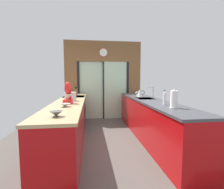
# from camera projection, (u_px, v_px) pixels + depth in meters

# --- Properties ---
(ground_plane) EXTENTS (5.04, 7.60, 0.02)m
(ground_plane) POSITION_uv_depth(u_px,v_px,m) (109.00, 136.00, 4.09)
(ground_plane) COLOR #4C4742
(back_wall_unit) EXTENTS (2.64, 0.12, 2.70)m
(back_wall_unit) POSITION_uv_depth(u_px,v_px,m) (103.00, 75.00, 5.72)
(back_wall_unit) COLOR brown
(back_wall_unit) RESTS_ON ground_plane
(left_counter_run) EXTENTS (0.62, 3.80, 0.92)m
(left_counter_run) POSITION_uv_depth(u_px,v_px,m) (69.00, 123.00, 3.46)
(left_counter_run) COLOR #AD0C0F
(left_counter_run) RESTS_ON ground_plane
(right_counter_run) EXTENTS (0.62, 3.80, 0.92)m
(right_counter_run) POSITION_uv_depth(u_px,v_px,m) (149.00, 119.00, 3.87)
(right_counter_run) COLOR #AD0C0F
(right_counter_run) RESTS_ON ground_plane
(sink_faucet) EXTENTS (0.19, 0.02, 0.30)m
(sink_faucet) POSITION_uv_depth(u_px,v_px,m) (152.00, 90.00, 4.07)
(sink_faucet) COLOR #B7BABC
(sink_faucet) RESTS_ON right_counter_run
(oven_range) EXTENTS (0.60, 0.60, 0.92)m
(oven_range) POSITION_uv_depth(u_px,v_px,m) (74.00, 113.00, 4.57)
(oven_range) COLOR black
(oven_range) RESTS_ON ground_plane
(mixing_bowl_near) EXTENTS (0.17, 0.17, 0.07)m
(mixing_bowl_near) POSITION_uv_depth(u_px,v_px,m) (56.00, 114.00, 2.07)
(mixing_bowl_near) COLOR #514C47
(mixing_bowl_near) RESTS_ON left_counter_run
(mixing_bowl_mid) EXTENTS (0.19, 0.19, 0.06)m
(mixing_bowl_mid) POSITION_uv_depth(u_px,v_px,m) (65.00, 105.00, 2.80)
(mixing_bowl_mid) COLOR gray
(mixing_bowl_mid) RESTS_ON left_counter_run
(mixing_bowl_far) EXTENTS (0.15, 0.15, 0.07)m
(mixing_bowl_far) POSITION_uv_depth(u_px,v_px,m) (72.00, 97.00, 3.94)
(mixing_bowl_far) COLOR silver
(mixing_bowl_far) RESTS_ON left_counter_run
(knife_block) EXTENTS (0.08, 0.14, 0.25)m
(knife_block) POSITION_uv_depth(u_px,v_px,m) (76.00, 92.00, 4.95)
(knife_block) COLOR brown
(knife_block) RESTS_ON left_counter_run
(stand_mixer) EXTENTS (0.17, 0.27, 0.42)m
(stand_mixer) POSITION_uv_depth(u_px,v_px,m) (68.00, 95.00, 3.20)
(stand_mixer) COLOR red
(stand_mixer) RESTS_ON left_counter_run
(stock_pot) EXTENTS (0.26, 0.26, 0.22)m
(stock_pot) POSITION_uv_depth(u_px,v_px,m) (71.00, 96.00, 3.59)
(stock_pot) COLOR #B7BABC
(stock_pot) RESTS_ON left_counter_run
(kettle) EXTENTS (0.27, 0.19, 0.21)m
(kettle) POSITION_uv_depth(u_px,v_px,m) (139.00, 93.00, 4.54)
(kettle) COLOR #B7BABC
(kettle) RESTS_ON right_counter_run
(soap_bottle) EXTENTS (0.06, 0.06, 0.27)m
(soap_bottle) POSITION_uv_depth(u_px,v_px,m) (164.00, 99.00, 3.01)
(soap_bottle) COLOR silver
(soap_bottle) RESTS_ON right_counter_run
(paper_towel_roll) EXTENTS (0.13, 0.13, 0.32)m
(paper_towel_roll) POSITION_uv_depth(u_px,v_px,m) (174.00, 100.00, 2.67)
(paper_towel_roll) COLOR #B7BABC
(paper_towel_roll) RESTS_ON right_counter_run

